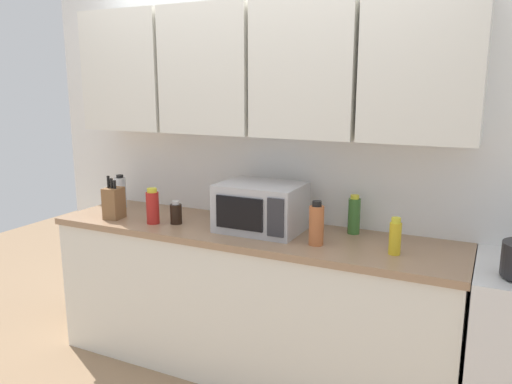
{
  "coord_description": "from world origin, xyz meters",
  "views": [
    {
      "loc": [
        1.29,
        -2.85,
        1.74
      ],
      "look_at": [
        0.03,
        -0.25,
        1.12
      ],
      "focal_mm": 35.12,
      "sensor_mm": 36.0,
      "label": 1
    }
  ],
  "objects_px": {
    "bottle_green_oil": "(354,215)",
    "microwave": "(261,207)",
    "bottle_red_sauce": "(153,207)",
    "bottle_yellow_mustard": "(395,237)",
    "bottle_soy_dark": "(176,213)",
    "bottle_clear_tall": "(121,192)",
    "knife_block": "(114,203)",
    "bottle_spice_jar": "(316,224)"
  },
  "relations": [
    {
      "from": "bottle_green_oil",
      "to": "microwave",
      "type": "bearing_deg",
      "value": -161.0
    },
    {
      "from": "bottle_red_sauce",
      "to": "bottle_yellow_mustard",
      "type": "relative_size",
      "value": 1.16
    },
    {
      "from": "bottle_soy_dark",
      "to": "bottle_clear_tall",
      "type": "relative_size",
      "value": 0.61
    },
    {
      "from": "microwave",
      "to": "bottle_green_oil",
      "type": "bearing_deg",
      "value": 19.0
    },
    {
      "from": "knife_block",
      "to": "bottle_green_oil",
      "type": "xyz_separation_m",
      "value": [
        1.47,
        0.34,
        0.0
      ]
    },
    {
      "from": "bottle_yellow_mustard",
      "to": "bottle_soy_dark",
      "type": "xyz_separation_m",
      "value": [
        -1.32,
        -0.01,
        -0.03
      ]
    },
    {
      "from": "microwave",
      "to": "bottle_soy_dark",
      "type": "distance_m",
      "value": 0.55
    },
    {
      "from": "bottle_red_sauce",
      "to": "knife_block",
      "type": "bearing_deg",
      "value": -177.81
    },
    {
      "from": "bottle_green_oil",
      "to": "bottle_spice_jar",
      "type": "xyz_separation_m",
      "value": [
        -0.13,
        -0.29,
        0.0
      ]
    },
    {
      "from": "bottle_spice_jar",
      "to": "bottle_clear_tall",
      "type": "relative_size",
      "value": 1.03
    },
    {
      "from": "bottle_green_oil",
      "to": "bottle_clear_tall",
      "type": "xyz_separation_m",
      "value": [
        -1.63,
        -0.1,
        0.0
      ]
    },
    {
      "from": "bottle_soy_dark",
      "to": "bottle_clear_tall",
      "type": "height_order",
      "value": "bottle_clear_tall"
    },
    {
      "from": "bottle_yellow_mustard",
      "to": "bottle_green_oil",
      "type": "height_order",
      "value": "bottle_green_oil"
    },
    {
      "from": "bottle_soy_dark",
      "to": "bottle_spice_jar",
      "type": "relative_size",
      "value": 0.59
    },
    {
      "from": "bottle_soy_dark",
      "to": "bottle_spice_jar",
      "type": "xyz_separation_m",
      "value": [
        0.92,
        -0.02,
        0.05
      ]
    },
    {
      "from": "bottle_clear_tall",
      "to": "bottle_soy_dark",
      "type": "bearing_deg",
      "value": -16.87
    },
    {
      "from": "bottle_spice_jar",
      "to": "knife_block",
      "type": "bearing_deg",
      "value": -177.91
    },
    {
      "from": "bottle_soy_dark",
      "to": "bottle_yellow_mustard",
      "type": "bearing_deg",
      "value": 0.25
    },
    {
      "from": "bottle_yellow_mustard",
      "to": "bottle_clear_tall",
      "type": "distance_m",
      "value": 1.92
    },
    {
      "from": "bottle_red_sauce",
      "to": "bottle_spice_jar",
      "type": "xyz_separation_m",
      "value": [
        1.05,
        0.04,
        0.01
      ]
    },
    {
      "from": "knife_block",
      "to": "bottle_clear_tall",
      "type": "bearing_deg",
      "value": 122.19
    },
    {
      "from": "knife_block",
      "to": "bottle_spice_jar",
      "type": "bearing_deg",
      "value": 2.09
    },
    {
      "from": "bottle_yellow_mustard",
      "to": "bottle_spice_jar",
      "type": "relative_size",
      "value": 0.8
    },
    {
      "from": "microwave",
      "to": "bottle_clear_tall",
      "type": "xyz_separation_m",
      "value": [
        -1.12,
        0.08,
        -0.03
      ]
    },
    {
      "from": "bottle_soy_dark",
      "to": "bottle_spice_jar",
      "type": "bearing_deg",
      "value": -1.19
    },
    {
      "from": "bottle_soy_dark",
      "to": "bottle_green_oil",
      "type": "relative_size",
      "value": 0.63
    },
    {
      "from": "microwave",
      "to": "bottle_spice_jar",
      "type": "xyz_separation_m",
      "value": [
        0.38,
        -0.12,
        -0.03
      ]
    },
    {
      "from": "knife_block",
      "to": "bottle_soy_dark",
      "type": "height_order",
      "value": "knife_block"
    },
    {
      "from": "microwave",
      "to": "bottle_yellow_mustard",
      "type": "distance_m",
      "value": 0.8
    },
    {
      "from": "bottle_soy_dark",
      "to": "microwave",
      "type": "bearing_deg",
      "value": 10.35
    },
    {
      "from": "microwave",
      "to": "bottle_soy_dark",
      "type": "bearing_deg",
      "value": -169.65
    },
    {
      "from": "microwave",
      "to": "knife_block",
      "type": "xyz_separation_m",
      "value": [
        -0.96,
        -0.17,
        -0.04
      ]
    },
    {
      "from": "bottle_soy_dark",
      "to": "bottle_green_oil",
      "type": "height_order",
      "value": "bottle_green_oil"
    },
    {
      "from": "microwave",
      "to": "bottle_red_sauce",
      "type": "relative_size",
      "value": 2.16
    },
    {
      "from": "microwave",
      "to": "knife_block",
      "type": "distance_m",
      "value": 0.98
    },
    {
      "from": "bottle_red_sauce",
      "to": "bottle_soy_dark",
      "type": "bearing_deg",
      "value": 23.32
    },
    {
      "from": "bottle_yellow_mustard",
      "to": "bottle_soy_dark",
      "type": "height_order",
      "value": "bottle_yellow_mustard"
    },
    {
      "from": "bottle_red_sauce",
      "to": "bottle_yellow_mustard",
      "type": "distance_m",
      "value": 1.46
    },
    {
      "from": "bottle_spice_jar",
      "to": "bottle_red_sauce",
      "type": "bearing_deg",
      "value": -177.93
    },
    {
      "from": "bottle_red_sauce",
      "to": "bottle_soy_dark",
      "type": "distance_m",
      "value": 0.15
    },
    {
      "from": "bottle_yellow_mustard",
      "to": "bottle_green_oil",
      "type": "xyz_separation_m",
      "value": [
        -0.28,
        0.27,
        0.02
      ]
    },
    {
      "from": "bottle_yellow_mustard",
      "to": "bottle_soy_dark",
      "type": "bearing_deg",
      "value": -179.75
    }
  ]
}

